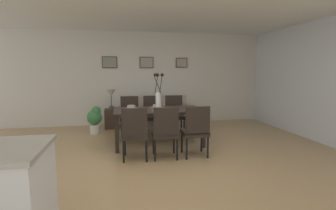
# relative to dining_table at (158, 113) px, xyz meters

# --- Properties ---
(ground_plane) EXTENTS (9.00, 9.00, 0.00)m
(ground_plane) POSITION_rel_dining_table_xyz_m (-0.22, -1.03, -0.66)
(ground_plane) COLOR tan
(back_wall_panel) EXTENTS (9.00, 0.10, 2.60)m
(back_wall_panel) POSITION_rel_dining_table_xyz_m (-0.22, 2.22, 0.64)
(back_wall_panel) COLOR silver
(back_wall_panel) RESTS_ON ground
(side_window_wall) EXTENTS (0.10, 6.30, 2.60)m
(side_window_wall) POSITION_rel_dining_table_xyz_m (3.43, -0.63, 0.64)
(side_window_wall) COLOR white
(side_window_wall) RESTS_ON ground
(ceiling_panel) EXTENTS (9.00, 7.20, 0.08)m
(ceiling_panel) POSITION_rel_dining_table_xyz_m (-0.22, -0.63, 1.98)
(ceiling_panel) COLOR white
(dining_table) EXTENTS (1.80, 0.92, 0.74)m
(dining_table) POSITION_rel_dining_table_xyz_m (0.00, 0.00, 0.00)
(dining_table) COLOR black
(dining_table) RESTS_ON ground
(dining_chair_near_left) EXTENTS (0.47, 0.47, 0.92)m
(dining_chair_near_left) POSITION_rel_dining_table_xyz_m (-0.53, -0.86, -0.15)
(dining_chair_near_left) COLOR black
(dining_chair_near_left) RESTS_ON ground
(dining_chair_near_right) EXTENTS (0.45, 0.45, 0.92)m
(dining_chair_near_right) POSITION_rel_dining_table_xyz_m (-0.55, 0.86, -0.15)
(dining_chair_near_right) COLOR black
(dining_chair_near_right) RESTS_ON ground
(dining_chair_far_left) EXTENTS (0.47, 0.47, 0.92)m
(dining_chair_far_left) POSITION_rel_dining_table_xyz_m (-0.01, -0.88, -0.15)
(dining_chair_far_left) COLOR black
(dining_chair_far_left) RESTS_ON ground
(dining_chair_far_right) EXTENTS (0.45, 0.45, 0.92)m
(dining_chair_far_right) POSITION_rel_dining_table_xyz_m (0.00, 0.87, -0.15)
(dining_chair_far_right) COLOR black
(dining_chair_far_right) RESTS_ON ground
(dining_chair_mid_left) EXTENTS (0.45, 0.45, 0.92)m
(dining_chair_mid_left) POSITION_rel_dining_table_xyz_m (0.53, -0.88, -0.15)
(dining_chair_mid_left) COLOR black
(dining_chair_mid_left) RESTS_ON ground
(dining_chair_mid_right) EXTENTS (0.47, 0.47, 0.92)m
(dining_chair_mid_right) POSITION_rel_dining_table_xyz_m (0.53, 0.85, -0.15)
(dining_chair_mid_right) COLOR black
(dining_chair_mid_right) RESTS_ON ground
(centerpiece_vase) EXTENTS (0.21, 0.23, 0.73)m
(centerpiece_vase) POSITION_rel_dining_table_xyz_m (0.00, 0.00, 0.36)
(centerpiece_vase) COLOR white
(centerpiece_vase) RESTS_ON dining_table
(placemat_near_left) EXTENTS (0.32, 0.32, 0.01)m
(placemat_near_left) POSITION_rel_dining_table_xyz_m (-0.54, -0.21, 0.08)
(placemat_near_left) COLOR #7F705B
(placemat_near_left) RESTS_ON dining_table
(bowl_near_left) EXTENTS (0.17, 0.17, 0.07)m
(bowl_near_left) POSITION_rel_dining_table_xyz_m (-0.54, -0.21, 0.12)
(bowl_near_left) COLOR #B2ADA3
(bowl_near_left) RESTS_ON dining_table
(placemat_near_right) EXTENTS (0.32, 0.32, 0.01)m
(placemat_near_right) POSITION_rel_dining_table_xyz_m (-0.54, 0.21, 0.08)
(placemat_near_right) COLOR #7F705B
(placemat_near_right) RESTS_ON dining_table
(bowl_near_right) EXTENTS (0.17, 0.17, 0.07)m
(bowl_near_right) POSITION_rel_dining_table_xyz_m (-0.54, 0.21, 0.12)
(bowl_near_right) COLOR #B2ADA3
(bowl_near_right) RESTS_ON dining_table
(placemat_far_left) EXTENTS (0.32, 0.32, 0.01)m
(placemat_far_left) POSITION_rel_dining_table_xyz_m (-0.00, -0.21, 0.08)
(placemat_far_left) COLOR #7F705B
(placemat_far_left) RESTS_ON dining_table
(bowl_far_left) EXTENTS (0.17, 0.17, 0.07)m
(bowl_far_left) POSITION_rel_dining_table_xyz_m (-0.00, -0.21, 0.12)
(bowl_far_left) COLOR #B2ADA3
(bowl_far_left) RESTS_ON dining_table
(placemat_far_right) EXTENTS (0.32, 0.32, 0.01)m
(placemat_far_right) POSITION_rel_dining_table_xyz_m (-0.00, 0.21, 0.08)
(placemat_far_right) COLOR #7F705B
(placemat_far_right) RESTS_ON dining_table
(bowl_far_right) EXTENTS (0.17, 0.17, 0.07)m
(bowl_far_right) POSITION_rel_dining_table_xyz_m (-0.00, 0.21, 0.12)
(bowl_far_right) COLOR #B2ADA3
(bowl_far_right) RESTS_ON dining_table
(sofa) EXTENTS (1.80, 0.84, 0.80)m
(sofa) POSITION_rel_dining_table_xyz_m (0.21, 1.67, -0.38)
(sofa) COLOR #A89E8E
(sofa) RESTS_ON ground
(side_table) EXTENTS (0.36, 0.36, 0.52)m
(side_table) POSITION_rel_dining_table_xyz_m (-0.99, 1.69, -0.40)
(side_table) COLOR #3D2D23
(side_table) RESTS_ON ground
(table_lamp) EXTENTS (0.22, 0.22, 0.51)m
(table_lamp) POSITION_rel_dining_table_xyz_m (-0.99, 1.69, 0.23)
(table_lamp) COLOR #4C4C51
(table_lamp) RESTS_ON side_table
(framed_picture_left) EXTENTS (0.41, 0.03, 0.32)m
(framed_picture_left) POSITION_rel_dining_table_xyz_m (-1.02, 2.15, 1.08)
(framed_picture_left) COLOR #473828
(framed_picture_center) EXTENTS (0.39, 0.03, 0.31)m
(framed_picture_center) POSITION_rel_dining_table_xyz_m (-0.00, 2.15, 1.08)
(framed_picture_center) COLOR #473828
(framed_picture_right) EXTENTS (0.34, 0.03, 0.28)m
(framed_picture_right) POSITION_rel_dining_table_xyz_m (1.02, 2.15, 1.08)
(framed_picture_right) COLOR #473828
(potted_plant) EXTENTS (0.36, 0.36, 0.67)m
(potted_plant) POSITION_rel_dining_table_xyz_m (-1.38, 1.20, -0.29)
(potted_plant) COLOR silver
(potted_plant) RESTS_ON ground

